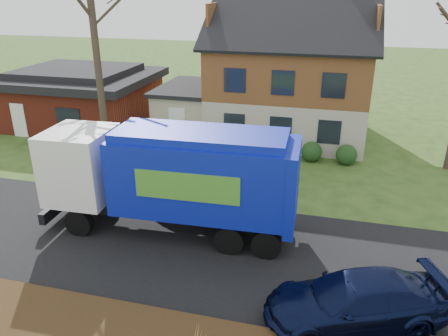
# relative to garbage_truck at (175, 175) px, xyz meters

# --- Properties ---
(ground) EXTENTS (120.00, 120.00, 0.00)m
(ground) POSITION_rel_garbage_truck_xyz_m (0.66, -1.02, -2.35)
(ground) COLOR #2B4517
(ground) RESTS_ON ground
(road) EXTENTS (80.00, 7.00, 0.02)m
(road) POSITION_rel_garbage_truck_xyz_m (0.66, -1.02, -2.34)
(road) COLOR black
(road) RESTS_ON ground
(main_house) EXTENTS (12.95, 8.95, 9.26)m
(main_house) POSITION_rel_garbage_truck_xyz_m (2.15, 12.89, 1.67)
(main_house) COLOR #BDB198
(main_house) RESTS_ON ground
(ranch_house) EXTENTS (9.80, 8.20, 3.70)m
(ranch_house) POSITION_rel_garbage_truck_xyz_m (-11.34, 11.98, -0.54)
(ranch_house) COLOR maroon
(ranch_house) RESTS_ON ground
(garbage_truck) EXTENTS (9.62, 2.93, 4.08)m
(garbage_truck) POSITION_rel_garbage_truck_xyz_m (0.00, 0.00, 0.00)
(garbage_truck) COLOR black
(garbage_truck) RESTS_ON ground
(silver_sedan) EXTENTS (5.43, 3.69, 1.70)m
(silver_sedan) POSITION_rel_garbage_truck_xyz_m (-0.52, 2.82, -1.51)
(silver_sedan) COLOR #9FA1A6
(silver_sedan) RESTS_ON ground
(navy_wagon) EXTENTS (5.40, 3.69, 1.45)m
(navy_wagon) POSITION_rel_garbage_truck_xyz_m (6.48, -3.43, -1.63)
(navy_wagon) COLOR black
(navy_wagon) RESTS_ON ground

